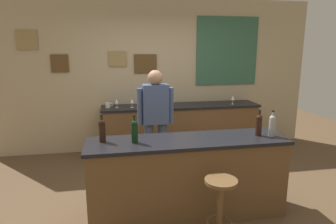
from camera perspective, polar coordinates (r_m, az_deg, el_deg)
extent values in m
plane|color=brown|center=(4.03, 2.19, -16.12)|extent=(10.00, 10.00, 0.00)
cube|color=tan|center=(5.56, -2.34, 7.03)|extent=(6.00, 0.06, 2.80)
cube|color=#997F4C|center=(5.61, -25.75, 12.50)|extent=(0.34, 0.02, 0.33)
cube|color=brown|center=(5.51, -20.28, 8.84)|extent=(0.30, 0.02, 0.31)
cube|color=#997F4C|center=(5.44, -9.74, 10.15)|extent=(0.32, 0.02, 0.27)
cube|color=brown|center=(5.47, -4.39, 9.33)|extent=(0.41, 0.02, 0.34)
cube|color=#38664C|center=(5.85, 11.41, 11.49)|extent=(1.22, 0.02, 1.28)
cube|color=brown|center=(3.48, 3.73, -12.84)|extent=(2.21, 0.57, 0.88)
cube|color=black|center=(3.31, 3.85, -5.62)|extent=(2.25, 0.60, 0.04)
cube|color=brown|center=(5.44, 2.51, -3.49)|extent=(2.80, 0.53, 0.86)
cube|color=black|center=(5.34, 2.55, 1.16)|extent=(2.86, 0.56, 0.04)
cylinder|color=#384766|center=(4.36, -1.05, -7.62)|extent=(0.13, 0.13, 0.86)
cylinder|color=#384766|center=(4.33, -3.68, -7.77)|extent=(0.13, 0.13, 0.86)
cube|color=#3F517A|center=(4.15, -2.45, 1.54)|extent=(0.36, 0.20, 0.56)
sphere|color=#A87A5B|center=(4.10, -2.50, 6.69)|extent=(0.21, 0.21, 0.21)
cylinder|color=#3F517A|center=(4.19, 0.53, 1.24)|extent=(0.08, 0.08, 0.52)
cylinder|color=#3F517A|center=(4.13, -5.47, 1.02)|extent=(0.08, 0.08, 0.52)
cylinder|color=brown|center=(3.11, 10.01, -18.76)|extent=(0.06, 0.06, 0.65)
torus|color=brown|center=(3.17, 9.94, -20.34)|extent=(0.26, 0.26, 0.02)
cylinder|color=brown|center=(2.95, 10.27, -13.10)|extent=(0.32, 0.32, 0.03)
cylinder|color=black|center=(3.27, -12.64, -3.97)|extent=(0.07, 0.07, 0.20)
sphere|color=black|center=(3.24, -12.73, -2.05)|extent=(0.07, 0.07, 0.07)
cylinder|color=black|center=(3.23, -12.76, -1.50)|extent=(0.03, 0.03, 0.09)
cylinder|color=black|center=(3.22, -12.80, -0.58)|extent=(0.03, 0.03, 0.02)
cylinder|color=black|center=(3.18, -6.50, -4.20)|extent=(0.07, 0.07, 0.20)
sphere|color=black|center=(3.15, -6.55, -2.24)|extent=(0.07, 0.07, 0.07)
cylinder|color=black|center=(3.14, -6.56, -1.67)|extent=(0.03, 0.03, 0.09)
cylinder|color=black|center=(3.13, -6.59, -0.72)|extent=(0.03, 0.03, 0.02)
cylinder|color=black|center=(3.57, 17.19, -2.83)|extent=(0.07, 0.07, 0.20)
sphere|color=black|center=(3.54, 17.31, -1.07)|extent=(0.07, 0.07, 0.07)
cylinder|color=black|center=(3.53, 17.35, -0.56)|extent=(0.03, 0.03, 0.09)
cylinder|color=black|center=(3.52, 17.40, 0.28)|extent=(0.03, 0.03, 0.02)
cylinder|color=#999E99|center=(3.58, 19.52, -2.93)|extent=(0.07, 0.07, 0.20)
sphere|color=#999E99|center=(3.56, 19.65, -1.18)|extent=(0.07, 0.07, 0.07)
cylinder|color=#999E99|center=(3.55, 19.69, -0.67)|extent=(0.03, 0.03, 0.09)
cylinder|color=black|center=(3.54, 19.75, 0.17)|extent=(0.03, 0.03, 0.02)
cylinder|color=silver|center=(5.17, -9.92, 0.85)|extent=(0.06, 0.06, 0.00)
cylinder|color=silver|center=(5.16, -9.94, 1.29)|extent=(0.01, 0.01, 0.07)
cone|color=silver|center=(5.15, -9.97, 2.11)|extent=(0.07, 0.07, 0.08)
cylinder|color=silver|center=(5.15, -6.99, 0.90)|extent=(0.06, 0.06, 0.00)
cylinder|color=silver|center=(5.14, -7.01, 1.34)|extent=(0.01, 0.01, 0.07)
cone|color=silver|center=(5.13, -7.03, 2.16)|extent=(0.07, 0.07, 0.08)
cylinder|color=silver|center=(5.54, 12.42, 1.53)|extent=(0.06, 0.06, 0.00)
cylinder|color=silver|center=(5.53, 12.44, 1.94)|extent=(0.01, 0.01, 0.07)
cone|color=silver|center=(5.52, 12.47, 2.70)|extent=(0.07, 0.07, 0.08)
cylinder|color=silver|center=(5.18, -11.64, 1.32)|extent=(0.08, 0.08, 0.09)
torus|color=silver|center=(5.18, -11.01, 1.40)|extent=(0.06, 0.01, 0.06)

